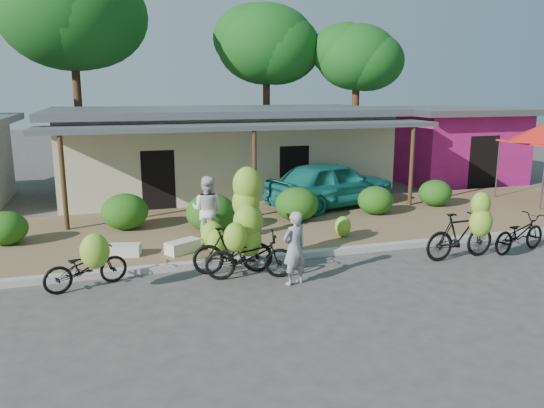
{
  "coord_description": "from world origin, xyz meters",
  "views": [
    {
      "loc": [
        -4.33,
        -9.73,
        4.08
      ],
      "look_at": [
        -0.41,
        2.91,
        1.2
      ],
      "focal_mm": 35.0,
      "sensor_mm": 36.0,
      "label": 1
    }
  ],
  "objects_px": {
    "tree_center_right": "(262,42)",
    "bike_center": "(249,235)",
    "bike_far_right": "(519,233)",
    "sack_near": "(183,247)",
    "bike_far_left": "(87,264)",
    "sack_far": "(125,250)",
    "tree_near_right": "(352,55)",
    "bike_right": "(464,232)",
    "teal_van": "(331,184)",
    "bystander": "(207,210)",
    "tree_far_center": "(66,9)",
    "bike_left": "(233,249)",
    "vendor": "(294,248)"
  },
  "relations": [
    {
      "from": "tree_center_right",
      "to": "bike_center",
      "type": "xyz_separation_m",
      "value": [
        -4.8,
        -15.41,
        -5.42
      ]
    },
    {
      "from": "bike_far_right",
      "to": "sack_near",
      "type": "bearing_deg",
      "value": 62.73
    },
    {
      "from": "bike_far_right",
      "to": "bike_far_left",
      "type": "bearing_deg",
      "value": 74.22
    },
    {
      "from": "sack_far",
      "to": "tree_near_right",
      "type": "bearing_deg",
      "value": 45.27
    },
    {
      "from": "bike_center",
      "to": "bike_right",
      "type": "relative_size",
      "value": 1.22
    },
    {
      "from": "sack_near",
      "to": "bike_far_right",
      "type": "bearing_deg",
      "value": -14.21
    },
    {
      "from": "bike_right",
      "to": "teal_van",
      "type": "xyz_separation_m",
      "value": [
        -0.88,
        5.99,
        0.22
      ]
    },
    {
      "from": "bystander",
      "to": "teal_van",
      "type": "bearing_deg",
      "value": -114.06
    },
    {
      "from": "bike_far_right",
      "to": "bystander",
      "type": "distance_m",
      "value": 8.01
    },
    {
      "from": "sack_far",
      "to": "bike_far_left",
      "type": "bearing_deg",
      "value": -114.03
    },
    {
      "from": "tree_near_right",
      "to": "sack_near",
      "type": "height_order",
      "value": "tree_near_right"
    },
    {
      "from": "bike_center",
      "to": "bike_far_right",
      "type": "distance_m",
      "value": 7.05
    },
    {
      "from": "tree_near_right",
      "to": "bystander",
      "type": "distance_m",
      "value": 15.15
    },
    {
      "from": "tree_far_center",
      "to": "tree_near_right",
      "type": "height_order",
      "value": "tree_far_center"
    },
    {
      "from": "sack_far",
      "to": "teal_van",
      "type": "distance_m",
      "value": 7.84
    },
    {
      "from": "bike_left",
      "to": "sack_far",
      "type": "height_order",
      "value": "bike_left"
    },
    {
      "from": "bike_far_right",
      "to": "tree_far_center",
      "type": "bearing_deg",
      "value": 23.23
    },
    {
      "from": "tree_far_center",
      "to": "bike_far_right",
      "type": "relative_size",
      "value": 5.13
    },
    {
      "from": "tree_center_right",
      "to": "bike_left",
      "type": "xyz_separation_m",
      "value": [
        -5.12,
        -15.3,
        -5.74
      ]
    },
    {
      "from": "tree_far_center",
      "to": "vendor",
      "type": "bearing_deg",
      "value": -72.46
    },
    {
      "from": "tree_near_right",
      "to": "bike_far_left",
      "type": "height_order",
      "value": "tree_near_right"
    },
    {
      "from": "bike_far_right",
      "to": "bike_left",
      "type": "bearing_deg",
      "value": 73.16
    },
    {
      "from": "tree_center_right",
      "to": "bike_left",
      "type": "bearing_deg",
      "value": -108.52
    },
    {
      "from": "bike_left",
      "to": "bike_center",
      "type": "height_order",
      "value": "bike_center"
    },
    {
      "from": "bike_left",
      "to": "bike_right",
      "type": "bearing_deg",
      "value": -88.93
    },
    {
      "from": "bike_center",
      "to": "bike_right",
      "type": "xyz_separation_m",
      "value": [
        5.22,
        -0.54,
        -0.22
      ]
    },
    {
      "from": "vendor",
      "to": "bike_right",
      "type": "bearing_deg",
      "value": 164.12
    },
    {
      "from": "bike_right",
      "to": "bike_far_left",
      "type": "bearing_deg",
      "value": 82.73
    },
    {
      "from": "bike_right",
      "to": "sack_near",
      "type": "distance_m",
      "value": 6.85
    },
    {
      "from": "tree_far_center",
      "to": "bike_center",
      "type": "distance_m",
      "value": 16.83
    },
    {
      "from": "tree_far_center",
      "to": "bike_far_right",
      "type": "xyz_separation_m",
      "value": [
        11.23,
        -15.29,
        -7.0
      ]
    },
    {
      "from": "bike_far_right",
      "to": "bystander",
      "type": "xyz_separation_m",
      "value": [
        -7.5,
        2.76,
        0.52
      ]
    },
    {
      "from": "tree_far_center",
      "to": "sack_far",
      "type": "xyz_separation_m",
      "value": [
        1.58,
        -13.03,
        -7.22
      ]
    },
    {
      "from": "bike_far_right",
      "to": "sack_far",
      "type": "xyz_separation_m",
      "value": [
        -9.65,
        2.26,
        -0.22
      ]
    },
    {
      "from": "bike_far_left",
      "to": "teal_van",
      "type": "distance_m",
      "value": 9.4
    },
    {
      "from": "teal_van",
      "to": "tree_center_right",
      "type": "bearing_deg",
      "value": -19.72
    },
    {
      "from": "bike_far_left",
      "to": "vendor",
      "type": "bearing_deg",
      "value": -122.85
    },
    {
      "from": "bike_far_left",
      "to": "bike_far_right",
      "type": "bearing_deg",
      "value": -112.63
    },
    {
      "from": "sack_near",
      "to": "sack_far",
      "type": "height_order",
      "value": "sack_near"
    },
    {
      "from": "tree_far_center",
      "to": "bike_right",
      "type": "bearing_deg",
      "value": -58.64
    },
    {
      "from": "sack_far",
      "to": "bystander",
      "type": "bearing_deg",
      "value": 13.25
    },
    {
      "from": "bike_left",
      "to": "bike_right",
      "type": "relative_size",
      "value": 0.94
    },
    {
      "from": "vendor",
      "to": "bystander",
      "type": "bearing_deg",
      "value": -88.5
    },
    {
      "from": "bike_center",
      "to": "sack_near",
      "type": "distance_m",
      "value": 2.21
    },
    {
      "from": "tree_far_center",
      "to": "tree_center_right",
      "type": "xyz_separation_m",
      "value": [
        9.0,
        0.5,
        -1.14
      ]
    },
    {
      "from": "vendor",
      "to": "sack_far",
      "type": "bearing_deg",
      "value": -58.46
    },
    {
      "from": "tree_far_center",
      "to": "teal_van",
      "type": "bearing_deg",
      "value": -47.95
    },
    {
      "from": "tree_far_center",
      "to": "sack_near",
      "type": "height_order",
      "value": "tree_far_center"
    },
    {
      "from": "bystander",
      "to": "bike_right",
      "type": "bearing_deg",
      "value": -173.7
    },
    {
      "from": "tree_near_right",
      "to": "bike_far_left",
      "type": "xyz_separation_m",
      "value": [
        -12.21,
        -13.29,
        -5.14
      ]
    }
  ]
}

